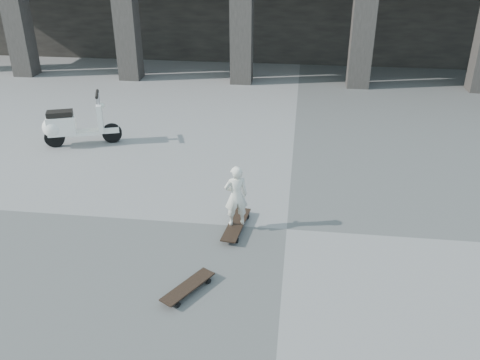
# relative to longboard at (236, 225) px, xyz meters

# --- Properties ---
(ground) EXTENTS (90.00, 90.00, 0.00)m
(ground) POSITION_rel_longboard_xyz_m (0.82, 0.10, -0.08)
(ground) COLOR #525250
(ground) RESTS_ON ground
(longboard) EXTENTS (0.37, 1.08, 0.11)m
(longboard) POSITION_rel_longboard_xyz_m (0.00, 0.00, 0.00)
(longboard) COLOR black
(longboard) RESTS_ON ground
(skateboard_spare) EXTENTS (0.63, 0.87, 0.10)m
(skateboard_spare) POSITION_rel_longboard_xyz_m (-0.44, -1.65, -0.00)
(skateboard_spare) COLOR black
(skateboard_spare) RESTS_ON ground
(child) EXTENTS (0.44, 0.36, 1.03)m
(child) POSITION_rel_longboard_xyz_m (-0.00, 0.00, 0.54)
(child) COLOR silver
(child) RESTS_ON longboard
(scooter) EXTENTS (1.63, 0.84, 1.18)m
(scooter) POSITION_rel_longboard_xyz_m (-4.15, 3.03, 0.38)
(scooter) COLOR black
(scooter) RESTS_ON ground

